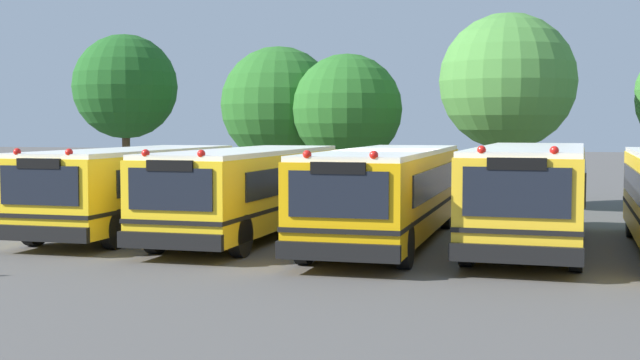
# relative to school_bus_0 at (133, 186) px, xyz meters

# --- Properties ---
(ground_plane) EXTENTS (160.00, 160.00, 0.00)m
(ground_plane) POSITION_rel_school_bus_0_xyz_m (7.34, 0.11, -1.33)
(ground_plane) COLOR #514F4C
(school_bus_0) EXTENTS (2.77, 9.36, 2.52)m
(school_bus_0) POSITION_rel_school_bus_0_xyz_m (0.00, 0.00, 0.00)
(school_bus_0) COLOR yellow
(school_bus_0) RESTS_ON ground_plane
(school_bus_1) EXTENTS (2.66, 9.93, 2.53)m
(school_bus_1) POSITION_rel_school_bus_0_xyz_m (3.52, 0.01, 0.01)
(school_bus_1) COLOR yellow
(school_bus_1) RESTS_ON ground_plane
(school_bus_2) EXTENTS (2.86, 10.84, 2.56)m
(school_bus_2) POSITION_rel_school_bus_0_xyz_m (7.40, -0.04, 0.02)
(school_bus_2) COLOR #EAA80C
(school_bus_2) RESTS_ON ground_plane
(school_bus_3) EXTENTS (2.66, 9.67, 2.66)m
(school_bus_3) POSITION_rel_school_bus_0_xyz_m (11.00, 0.12, 0.07)
(school_bus_3) COLOR yellow
(school_bus_3) RESTS_ON ground_plane
(tree_0) EXTENTS (4.50, 4.50, 6.97)m
(tree_0) POSITION_rel_school_bus_0_xyz_m (-6.69, 11.30, 3.40)
(tree_0) COLOR #4C3823
(tree_0) RESTS_ON ground_plane
(tree_1) EXTENTS (4.79, 4.79, 6.30)m
(tree_1) POSITION_rel_school_bus_0_xyz_m (0.08, 11.71, 2.55)
(tree_1) COLOR #4C3823
(tree_1) RESTS_ON ground_plane
(tree_2) EXTENTS (4.30, 4.30, 5.84)m
(tree_2) POSITION_rel_school_bus_0_xyz_m (3.38, 10.63, 2.41)
(tree_2) COLOR #4C3823
(tree_2) RESTS_ON ground_plane
(tree_3) EXTENTS (4.93, 4.93, 7.10)m
(tree_3) POSITION_rel_school_bus_0_xyz_m (9.73, 9.98, 3.38)
(tree_3) COLOR #4C3823
(tree_3) RESTS_ON ground_plane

